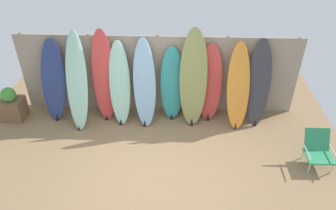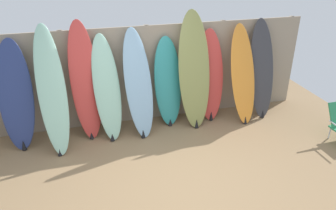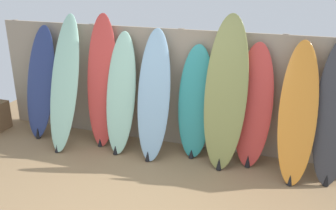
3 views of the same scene
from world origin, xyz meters
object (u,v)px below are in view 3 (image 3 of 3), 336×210
surfboard_olive_6 (226,94)px  surfboard_red_7 (253,107)px  surfboard_navy_0 (41,83)px  surfboard_orange_8 (298,115)px  surfboard_skyblue_4 (154,96)px  surfboard_red_2 (102,82)px  surfboard_charcoal_9 (335,114)px  surfboard_seafoam_1 (65,83)px  surfboard_seafoam_3 (121,94)px  surfboard_teal_5 (195,103)px

surfboard_olive_6 → surfboard_red_7: 0.43m
surfboard_navy_0 → surfboard_orange_8: (3.93, -0.10, -0.00)m
surfboard_navy_0 → surfboard_skyblue_4: (1.97, -0.08, 0.03)m
surfboard_navy_0 → surfboard_orange_8: bearing=-1.5°
surfboard_red_2 → surfboard_charcoal_9: bearing=-0.5°
surfboard_seafoam_1 → surfboard_red_2: surfboard_red_2 is taller
surfboard_red_2 → surfboard_seafoam_3: size_ratio=1.14×
surfboard_navy_0 → surfboard_red_2: size_ratio=0.89×
surfboard_skyblue_4 → surfboard_seafoam_1: bearing=-176.1°
surfboard_seafoam_3 → surfboard_teal_5: (1.10, 0.14, -0.06)m
surfboard_skyblue_4 → surfboard_red_2: bearing=172.6°
surfboard_olive_6 → surfboard_charcoal_9: (1.38, 0.05, -0.12)m
surfboard_olive_6 → surfboard_orange_8: (0.94, -0.05, -0.15)m
surfboard_red_2 → surfboard_olive_6: size_ratio=0.96×
surfboard_red_7 → surfboard_charcoal_9: 1.02m
surfboard_seafoam_1 → surfboard_olive_6: (2.41, 0.13, 0.04)m
surfboard_seafoam_3 → surfboard_teal_5: bearing=7.0°
surfboard_charcoal_9 → surfboard_olive_6: bearing=-178.0°
surfboard_seafoam_1 → surfboard_red_7: (2.78, 0.26, -0.15)m
surfboard_seafoam_3 → surfboard_red_2: bearing=167.5°
surfboard_charcoal_9 → surfboard_red_2: bearing=179.5°
surfboard_seafoam_3 → surfboard_charcoal_9: bearing=0.9°
surfboard_red_2 → surfboard_red_7: (2.26, 0.05, -0.15)m
surfboard_charcoal_9 → surfboard_red_7: bearing=175.6°
surfboard_red_2 → surfboard_charcoal_9: size_ratio=1.09×
surfboard_navy_0 → surfboard_red_2: (1.09, 0.03, 0.11)m
surfboard_navy_0 → surfboard_red_7: size_ratio=1.04×
surfboard_seafoam_3 → surfboard_seafoam_1: bearing=-171.2°
surfboard_red_2 → surfboard_skyblue_4: (0.88, -0.11, -0.08)m
surfboard_olive_6 → surfboard_red_2: bearing=177.7°
surfboard_red_2 → surfboard_charcoal_9: 3.27m
surfboard_orange_8 → surfboard_charcoal_9: (0.44, 0.10, 0.03)m
surfboard_teal_5 → surfboard_orange_8: 1.40m
surfboard_red_7 → surfboard_charcoal_9: size_ratio=0.93×
surfboard_red_7 → surfboard_orange_8: size_ratio=0.96×
surfboard_seafoam_3 → surfboard_red_7: 1.92m
surfboard_navy_0 → surfboard_charcoal_9: surfboard_charcoal_9 is taller
surfboard_seafoam_3 → surfboard_orange_8: size_ratio=0.99×
surfboard_navy_0 → surfboard_red_2: surfboard_red_2 is taller
surfboard_navy_0 → surfboard_teal_5: surfboard_navy_0 is taller
surfboard_orange_8 → surfboard_red_7: bearing=162.5°
surfboard_red_2 → surfboard_olive_6: 1.90m
surfboard_orange_8 → surfboard_olive_6: bearing=176.7°
surfboard_teal_5 → surfboard_olive_6: size_ratio=0.79×
surfboard_skyblue_4 → surfboard_teal_5: 0.60m
surfboard_red_2 → surfboard_teal_5: 1.46m
surfboard_seafoam_1 → surfboard_red_2: size_ratio=0.99×
surfboard_charcoal_9 → surfboard_orange_8: bearing=-167.0°
surfboard_olive_6 → surfboard_teal_5: bearing=163.0°
surfboard_olive_6 → surfboard_orange_8: bearing=-3.3°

